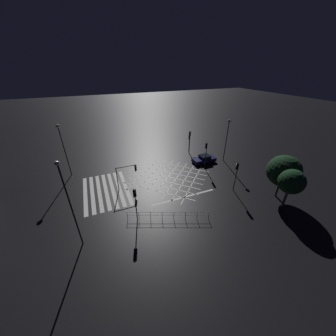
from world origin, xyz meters
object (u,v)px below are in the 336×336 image
(traffic_light_se_main, at_px, (135,198))
(traffic_light_median_south, at_px, (128,171))
(traffic_light_nw_cross, at_px, (189,140))
(traffic_light_nw_main, at_px, (190,137))
(traffic_light_median_north, at_px, (206,150))
(waiting_car, at_px, (204,159))
(street_lamp_east, at_px, (68,198))
(street_lamp_west, at_px, (61,139))
(street_tree_far, at_px, (291,182))
(street_tree_near, at_px, (284,171))
(street_lamp_far, at_px, (228,132))
(traffic_light_ne_cross, at_px, (236,171))

(traffic_light_se_main, bearing_deg, traffic_light_median_south, -4.93)
(traffic_light_nw_cross, distance_m, traffic_light_nw_main, 0.69)
(traffic_light_median_north, bearing_deg, waiting_car, -120.46)
(traffic_light_median_north, bearing_deg, traffic_light_nw_main, -96.20)
(traffic_light_se_main, distance_m, street_lamp_east, 6.52)
(traffic_light_nw_main, xyz_separation_m, traffic_light_se_main, (14.33, -14.27, -0.12))
(traffic_light_nw_cross, xyz_separation_m, traffic_light_se_main, (13.81, -13.94, 0.19))
(street_lamp_west, relative_size, waiting_car, 1.95)
(traffic_light_nw_cross, bearing_deg, traffic_light_nw_main, -122.50)
(street_lamp_west, xyz_separation_m, street_tree_far, (18.31, 24.40, -2.38))
(traffic_light_se_main, height_order, street_tree_far, street_tree_far)
(traffic_light_median_south, xyz_separation_m, street_lamp_west, (-7.05, -7.83, 3.39))
(street_tree_near, relative_size, waiting_car, 1.39)
(traffic_light_se_main, bearing_deg, street_lamp_west, 28.31)
(street_lamp_far, xyz_separation_m, street_tree_near, (11.49, -0.15, -1.53))
(waiting_car, bearing_deg, traffic_light_nw_cross, -81.35)
(street_lamp_east, bearing_deg, traffic_light_median_south, 140.79)
(traffic_light_nw_cross, bearing_deg, street_lamp_west, 0.84)
(traffic_light_median_south, height_order, street_lamp_west, street_lamp_west)
(traffic_light_se_main, relative_size, street_lamp_east, 0.45)
(traffic_light_nw_cross, bearing_deg, waiting_car, 98.65)
(waiting_car, bearing_deg, traffic_light_nw_main, -85.96)
(traffic_light_nw_cross, relative_size, street_tree_near, 0.65)
(traffic_light_ne_cross, xyz_separation_m, street_tree_far, (5.09, 3.42, 0.57))
(traffic_light_median_south, bearing_deg, street_lamp_west, 138.02)
(street_lamp_east, height_order, waiting_car, street_lamp_east)
(traffic_light_nw_cross, relative_size, traffic_light_median_north, 0.84)
(waiting_car, bearing_deg, street_lamp_far, 169.18)
(traffic_light_se_main, xyz_separation_m, traffic_light_ne_cross, (-0.29, 13.70, 0.18))
(street_lamp_west, xyz_separation_m, waiting_car, (4.22, 21.90, -5.41))
(street_tree_far, bearing_deg, traffic_light_median_north, -163.53)
(street_lamp_far, bearing_deg, street_lamp_west, -100.89)
(traffic_light_se_main, xyz_separation_m, traffic_light_median_south, (-6.46, 0.56, -0.26))
(traffic_light_ne_cross, distance_m, traffic_light_median_south, 14.52)
(traffic_light_se_main, height_order, street_lamp_east, street_lamp_east)
(traffic_light_nw_main, distance_m, waiting_car, 5.61)
(traffic_light_median_north, relative_size, street_tree_near, 0.78)
(traffic_light_median_south, bearing_deg, traffic_light_ne_cross, -25.14)
(traffic_light_se_main, xyz_separation_m, street_lamp_east, (1.30, -5.78, 2.73))
(street_tree_far, bearing_deg, traffic_light_median_south, -124.21)
(traffic_light_ne_cross, xyz_separation_m, street_lamp_far, (-8.29, 4.62, 2.28))
(traffic_light_median_north, height_order, street_lamp_far, street_lamp_far)
(traffic_light_se_main, relative_size, street_lamp_west, 0.50)
(street_lamp_west, bearing_deg, street_tree_far, 53.12)
(traffic_light_se_main, bearing_deg, street_lamp_east, 102.73)
(traffic_light_se_main, xyz_separation_m, waiting_car, (-9.28, 14.63, -2.28))
(traffic_light_nw_main, bearing_deg, traffic_light_se_main, -44.87)
(street_lamp_west, bearing_deg, traffic_light_median_south, 48.02)
(traffic_light_ne_cross, height_order, street_lamp_east, street_lamp_east)
(street_tree_near, bearing_deg, traffic_light_nw_main, -167.26)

